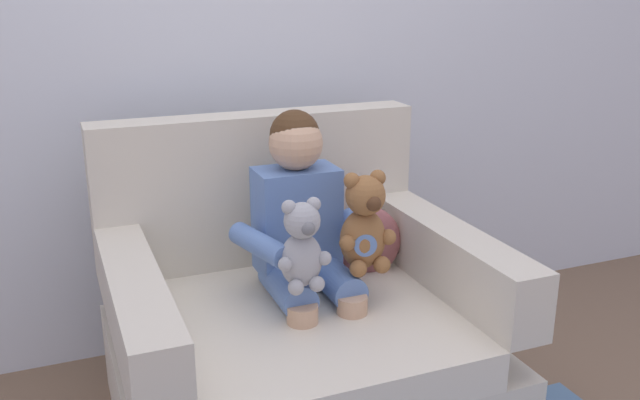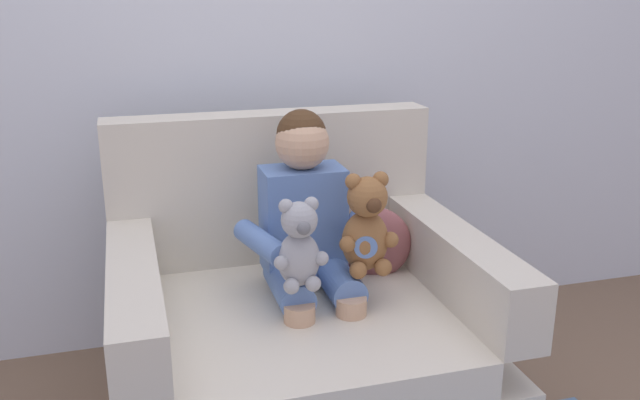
{
  "view_description": "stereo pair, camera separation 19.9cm",
  "coord_description": "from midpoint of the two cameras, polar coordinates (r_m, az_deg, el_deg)",
  "views": [
    {
      "loc": [
        -0.67,
        -1.81,
        1.38
      ],
      "look_at": [
        0.05,
        -0.05,
        0.78
      ],
      "focal_mm": 38.62,
      "sensor_mm": 36.0,
      "label": 1
    },
    {
      "loc": [
        -0.48,
        -1.88,
        1.38
      ],
      "look_at": [
        0.05,
        -0.05,
        0.78
      ],
      "focal_mm": 38.62,
      "sensor_mm": 36.0,
      "label": 2
    }
  ],
  "objects": [
    {
      "name": "back_wall",
      "position": [
        2.65,
        -3.71,
        15.77
      ],
      "size": [
        6.0,
        0.1,
        2.6
      ],
      "primitive_type": "cube",
      "color": "silver",
      "rests_on": "ground"
    },
    {
      "name": "armchair",
      "position": [
        2.25,
        0.73,
        -11.12
      ],
      "size": [
        1.13,
        0.97,
        0.96
      ],
      "color": "beige",
      "rests_on": "ground"
    },
    {
      "name": "seated_child",
      "position": [
        2.16,
        1.66,
        -2.52
      ],
      "size": [
        0.45,
        0.39,
        0.82
      ],
      "rotation": [
        0.0,
        0.0,
        0.06
      ],
      "color": "#597AB7",
      "rests_on": "armchair"
    },
    {
      "name": "plush_grey",
      "position": [
        1.96,
        1.18,
        -3.91
      ],
      "size": [
        0.16,
        0.13,
        0.27
      ],
      "rotation": [
        0.0,
        0.0,
        -0.37
      ],
      "color": "#9E9EA3",
      "rests_on": "armchair"
    },
    {
      "name": "plush_brown",
      "position": [
        2.07,
        6.62,
        -2.22
      ],
      "size": [
        0.19,
        0.15,
        0.31
      ],
      "rotation": [
        0.0,
        0.0,
        -0.15
      ],
      "color": "brown",
      "rests_on": "armchair"
    },
    {
      "name": "throw_pillow",
      "position": [
        2.37,
        6.85,
        -3.64
      ],
      "size": [
        0.28,
        0.18,
        0.26
      ],
      "primitive_type": "ellipsoid",
      "rotation": [
        0.0,
        0.0,
        -0.26
      ],
      "color": "#8C4C4C",
      "rests_on": "armchair"
    }
  ]
}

